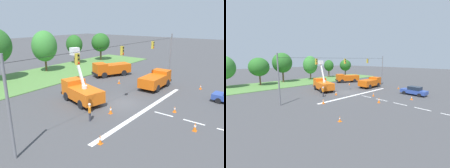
% 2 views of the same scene
% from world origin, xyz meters
% --- Properties ---
extents(ground_plane, '(200.00, 200.00, 0.00)m').
position_xyz_m(ground_plane, '(0.00, 0.00, 0.00)').
color(ground_plane, '#424244').
extents(grass_verge, '(56.00, 12.00, 0.10)m').
position_xyz_m(grass_verge, '(0.00, 18.00, 0.05)').
color(grass_verge, '#517F3D').
rests_on(grass_verge, ground).
extents(lane_markings, '(17.60, 15.25, 0.01)m').
position_xyz_m(lane_markings, '(0.00, -4.48, 0.00)').
color(lane_markings, silver).
rests_on(lane_markings, ground).
extents(signal_gantry, '(26.20, 0.33, 7.20)m').
position_xyz_m(signal_gantry, '(-0.03, -0.00, 4.43)').
color(signal_gantry, slate).
rests_on(signal_gantry, ground).
extents(tree_west, '(4.65, 4.59, 6.81)m').
position_xyz_m(tree_west, '(-10.26, 19.26, 4.57)').
color(tree_west, brown).
rests_on(tree_west, ground).
extents(tree_centre, '(5.37, 4.72, 8.17)m').
position_xyz_m(tree_centre, '(-3.91, 20.73, 5.43)').
color(tree_centre, brown).
rests_on(tree_centre, ground).
extents(tree_east, '(4.58, 4.20, 7.42)m').
position_xyz_m(tree_east, '(4.76, 20.32, 4.66)').
color(tree_east, brown).
rests_on(tree_east, ground).
extents(tree_far_east, '(3.32, 3.65, 6.19)m').
position_xyz_m(tree_far_east, '(13.29, 21.70, 4.17)').
color(tree_far_east, brown).
rests_on(tree_far_east, ground).
extents(tree_east_end, '(4.51, 4.05, 6.32)m').
position_xyz_m(tree_east_end, '(20.02, 20.02, 4.19)').
color(tree_east_end, brown).
rests_on(tree_east_end, ground).
extents(utility_truck_bucket_lift, '(3.81, 6.23, 6.16)m').
position_xyz_m(utility_truck_bucket_lift, '(-2.50, 4.12, 1.37)').
color(utility_truck_bucket_lift, orange).
rests_on(utility_truck_bucket_lift, ground).
extents(utility_truck_support_near, '(6.81, 4.85, 2.32)m').
position_xyz_m(utility_truck_support_near, '(9.54, 8.94, 1.26)').
color(utility_truck_support_near, '#D6560F').
rests_on(utility_truck_support_near, ground).
extents(utility_truck_support_far, '(5.87, 2.56, 2.23)m').
position_xyz_m(utility_truck_support_far, '(7.78, -0.22, 1.19)').
color(utility_truck_support_far, '#D6560F').
rests_on(utility_truck_support_far, ground).
extents(sedan_blue, '(2.07, 4.38, 1.56)m').
position_xyz_m(sedan_blue, '(7.28, -10.09, 0.79)').
color(sedan_blue, '#2D4799').
rests_on(sedan_blue, ground).
extents(road_worker, '(0.52, 0.46, 1.77)m').
position_xyz_m(road_worker, '(-5.60, -0.08, 1.00)').
color(road_worker, '#383842').
rests_on(road_worker, ground).
extents(traffic_cone_foreground_left, '(0.36, 0.36, 0.83)m').
position_xyz_m(traffic_cone_foreground_left, '(-3.12, -0.64, 0.41)').
color(traffic_cone_foreground_left, orange).
rests_on(traffic_cone_foreground_left, ground).
extents(traffic_cone_foreground_right, '(0.36, 0.36, 0.59)m').
position_xyz_m(traffic_cone_foreground_right, '(-10.62, -9.65, 0.28)').
color(traffic_cone_foreground_right, orange).
rests_on(traffic_cone_foreground_right, ground).
extents(traffic_cone_mid_left, '(0.36, 0.36, 0.66)m').
position_xyz_m(traffic_cone_mid_left, '(3.64, -11.16, 0.32)').
color(traffic_cone_mid_left, orange).
rests_on(traffic_cone_mid_left, ground).
extents(traffic_cone_mid_right, '(0.36, 0.36, 0.64)m').
position_xyz_m(traffic_cone_mid_right, '(10.86, -5.52, 0.30)').
color(traffic_cone_mid_right, orange).
rests_on(traffic_cone_mid_right, ground).
extents(traffic_cone_near_bucket, '(0.36, 0.36, 0.74)m').
position_xyz_m(traffic_cone_near_bucket, '(6.39, 5.05, 0.36)').
color(traffic_cone_near_bucket, orange).
rests_on(traffic_cone_near_bucket, ground).
extents(traffic_cone_lane_edge_a, '(0.36, 0.36, 0.74)m').
position_xyz_m(traffic_cone_lane_edge_a, '(-8.09, -3.44, 0.37)').
color(traffic_cone_lane_edge_a, orange).
rests_on(traffic_cone_lane_edge_a, ground).
extents(traffic_cone_lane_edge_b, '(0.36, 0.36, 0.82)m').
position_xyz_m(traffic_cone_lane_edge_b, '(-1.68, -8.58, 0.41)').
color(traffic_cone_lane_edge_b, orange).
rests_on(traffic_cone_lane_edge_b, ground).
extents(traffic_cone_far_left, '(0.36, 0.36, 0.67)m').
position_xyz_m(traffic_cone_far_left, '(1.13, -5.69, 0.32)').
color(traffic_cone_far_left, orange).
rests_on(traffic_cone_far_left, ground).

